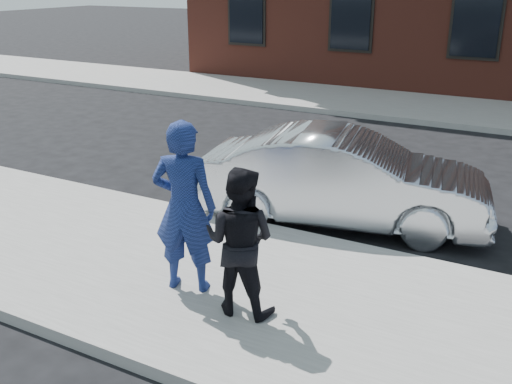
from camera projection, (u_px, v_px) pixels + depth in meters
The scene contains 8 objects.
ground at pixel (258, 290), 7.35m from camera, with size 100.00×100.00×0.00m, color black.
near_sidewalk at pixel (248, 294), 7.12m from camera, with size 50.00×3.50×0.15m, color gray.
near_curb at pixel (309, 238), 8.60m from camera, with size 50.00×0.10×0.15m, color #999691.
far_sidewalk at pixel (451, 110), 16.59m from camera, with size 50.00×3.50×0.15m, color gray.
far_curb at pixel (436, 124), 15.11m from camera, with size 50.00×0.10×0.15m, color #999691.
silver_sedan at pixel (344, 179), 9.11m from camera, with size 1.51×4.34×1.43m, color #B7BABF.
man_hoodie at pixel (184, 207), 6.79m from camera, with size 0.85×0.68×2.03m.
man_peacoat at pixel (240, 241), 6.37m from camera, with size 0.88×0.72×1.66m.
Camera 1 is at (3.10, -5.70, 3.67)m, focal length 42.00 mm.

